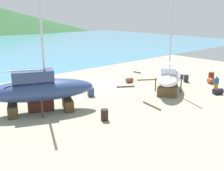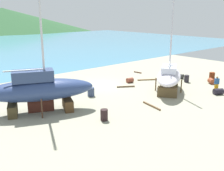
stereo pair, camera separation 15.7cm
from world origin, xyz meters
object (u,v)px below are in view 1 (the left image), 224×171
at_px(barrel_tipped_center, 179,76).
at_px(barrel_ochre, 105,115).
at_px(barrel_tipped_left, 186,78).
at_px(barrel_rust_near, 91,92).
at_px(barrel_tar_black, 129,80).
at_px(worker, 216,84).
at_px(sailboat_far_slipway, 169,76).
at_px(sailboat_mid_port, 39,89).
at_px(barrel_rust_far, 218,91).
at_px(barrel_blue_faded, 211,81).
at_px(barrel_rust_mid, 211,76).

bearing_deg(barrel_tipped_center, barrel_ochre, -165.32).
bearing_deg(barrel_ochre, barrel_tipped_left, 9.63).
bearing_deg(barrel_rust_near, barrel_tar_black, 10.14).
relative_size(barrel_ochre, barrel_rust_near, 1.01).
height_order(worker, barrel_tar_black, worker).
xyz_separation_m(sailboat_far_slipway, worker, (3.65, -3.30, -0.76)).
distance_m(sailboat_mid_port, barrel_rust_near, 5.95).
height_order(sailboat_mid_port, barrel_ochre, sailboat_mid_port).
distance_m(worker, barrel_rust_far, 1.09).
xyz_separation_m(worker, barrel_tipped_center, (2.10, 5.88, -0.56)).
bearing_deg(sailboat_far_slipway, barrel_tar_black, 60.24).
bearing_deg(barrel_blue_faded, sailboat_far_slipway, 168.18).
bearing_deg(barrel_blue_faded, barrel_tipped_center, 98.27).
xyz_separation_m(barrel_rust_mid, barrel_rust_far, (-5.43, -3.67, -0.12)).
distance_m(barrel_rust_far, barrel_tipped_center, 7.08).
height_order(barrel_rust_mid, barrel_tar_black, barrel_rust_mid).
distance_m(barrel_tipped_left, barrel_blue_faded, 2.77).
xyz_separation_m(barrel_blue_faded, barrel_tipped_center, (-0.57, 3.90, -0.02)).
height_order(worker, barrel_tipped_center, worker).
height_order(sailboat_far_slipway, barrel_blue_faded, sailboat_far_slipway).
bearing_deg(barrel_rust_far, barrel_tar_black, 110.10).
bearing_deg(worker, barrel_tipped_center, 18.85).
height_order(worker, barrel_tipped_left, worker).
bearing_deg(sailboat_far_slipway, barrel_rust_mid, -35.74).
height_order(sailboat_mid_port, barrel_tipped_left, sailboat_mid_port).
relative_size(barrel_rust_near, barrel_tipped_center, 1.01).
height_order(barrel_blue_faded, barrel_tar_black, barrel_blue_faded).
height_order(barrel_blue_faded, barrel_rust_near, barrel_rust_near).
relative_size(sailboat_mid_port, barrel_rust_far, 13.53).
bearing_deg(barrel_tar_black, barrel_tipped_left, -39.15).
xyz_separation_m(sailboat_mid_port, barrel_tipped_center, (18.37, -0.70, -1.65)).
bearing_deg(sailboat_mid_port, barrel_blue_faded, 9.53).
distance_m(barrel_tipped_left, barrel_rust_near, 12.09).
bearing_deg(barrel_rust_mid, barrel_tipped_left, 161.11).
bearing_deg(barrel_ochre, sailboat_mid_port, 120.41).
relative_size(barrel_ochre, barrel_rust_far, 0.94).
bearing_deg(sailboat_mid_port, sailboat_far_slipway, 8.61).
bearing_deg(barrel_rust_near, barrel_tipped_center, -6.54).
height_order(sailboat_far_slipway, barrel_rust_near, sailboat_far_slipway).
distance_m(barrel_rust_mid, barrel_tar_black, 10.32).
bearing_deg(barrel_blue_faded, barrel_tipped_left, 123.64).
height_order(barrel_rust_near, barrel_tar_black, barrel_rust_near).
relative_size(worker, barrel_tipped_left, 1.93).
relative_size(worker, barrel_tipped_center, 1.91).
distance_m(worker, barrel_tipped_center, 6.27).
xyz_separation_m(sailboat_far_slipway, barrel_blue_faded, (6.32, -1.32, -1.31)).
distance_m(barrel_rust_mid, barrel_rust_far, 6.55).
xyz_separation_m(sailboat_mid_port, worker, (16.27, -6.58, -1.09)).
bearing_deg(sailboat_mid_port, barrel_tar_black, 32.11).
xyz_separation_m(barrel_tipped_left, barrel_rust_far, (-1.85, -4.89, -0.12)).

